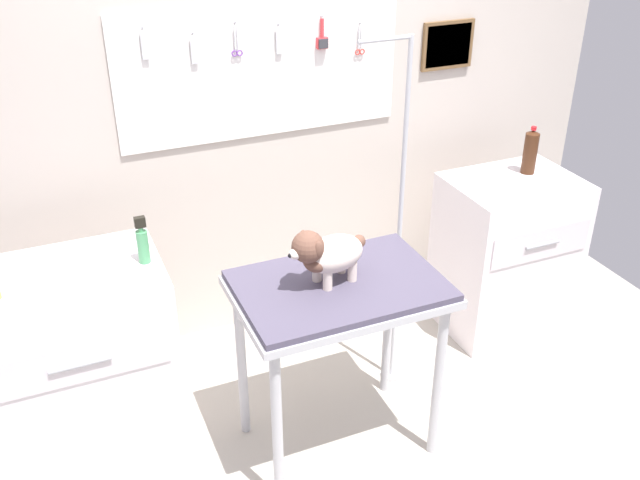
{
  "coord_description": "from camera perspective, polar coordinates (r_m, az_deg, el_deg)",
  "views": [
    {
      "loc": [
        -1.11,
        -2.07,
        2.43
      ],
      "look_at": [
        -0.11,
        0.26,
        1.03
      ],
      "focal_mm": 40.33,
      "sensor_mm": 36.0,
      "label": 1
    }
  ],
  "objects": [
    {
      "name": "ground",
      "position": [
        3.4,
        3.64,
        -17.38
      ],
      "size": [
        4.4,
        4.0,
        0.04
      ],
      "primitive_type": "cube",
      "color": "#AAA397"
    },
    {
      "name": "rear_wall_panel",
      "position": [
        3.75,
        -4.56,
        9.01
      ],
      "size": [
        4.0,
        0.11,
        2.3
      ],
      "color": "beige",
      "rests_on": "ground"
    },
    {
      "name": "grooming_table",
      "position": [
        2.99,
        1.53,
        -5.08
      ],
      "size": [
        0.86,
        0.58,
        0.86
      ],
      "color": "#B7B7BC",
      "rests_on": "ground"
    },
    {
      "name": "grooming_arm",
      "position": [
        3.37,
        6.17,
        0.23
      ],
      "size": [
        0.29,
        0.11,
        1.76
      ],
      "color": "#B7B7BC",
      "rests_on": "ground"
    },
    {
      "name": "dog",
      "position": [
        2.86,
        0.53,
        -1.07
      ],
      "size": [
        0.36,
        0.21,
        0.26
      ],
      "color": "beige",
      "rests_on": "grooming_table"
    },
    {
      "name": "counter_left",
      "position": [
        3.35,
        -18.58,
        -9.15
      ],
      "size": [
        0.8,
        0.58,
        0.9
      ],
      "color": "silver",
      "rests_on": "ground"
    },
    {
      "name": "cabinet_right",
      "position": [
        4.11,
        14.51,
        -1.02
      ],
      "size": [
        0.68,
        0.54,
        0.88
      ],
      "color": "silver",
      "rests_on": "ground"
    },
    {
      "name": "spray_bottle_short",
      "position": [
        3.05,
        -13.89,
        -0.25
      ],
      "size": [
        0.05,
        0.05,
        0.21
      ],
      "color": "#4B9A62",
      "rests_on": "counter_left"
    },
    {
      "name": "soda_bottle",
      "position": [
        3.99,
        16.34,
        6.75
      ],
      "size": [
        0.07,
        0.07,
        0.26
      ],
      "color": "#402312",
      "rests_on": "cabinet_right"
    }
  ]
}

